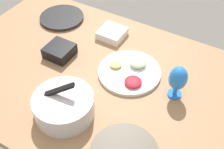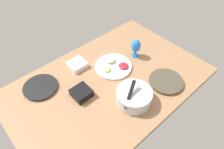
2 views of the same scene
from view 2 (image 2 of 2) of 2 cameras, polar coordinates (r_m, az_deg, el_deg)
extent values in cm
cube|color=#99704C|center=(167.91, -0.93, -2.51)|extent=(160.00, 104.00, 4.00)
cylinder|color=beige|center=(170.98, 14.76, -1.99)|extent=(25.23, 25.23, 1.57)
cylinder|color=#494233|center=(170.06, 14.84, -1.71)|extent=(27.43, 27.43, 0.94)
cylinder|color=#4C4C51|center=(171.32, -19.25, -3.42)|extent=(24.87, 24.87, 1.22)
cylinder|color=black|center=(170.61, -19.33, -3.21)|extent=(27.03, 27.03, 0.73)
cylinder|color=silver|center=(151.35, 6.12, -6.12)|extent=(26.35, 26.35, 10.35)
cylinder|color=white|center=(148.90, 6.21, -5.40)|extent=(23.71, 23.71, 1.86)
cube|color=black|center=(143.92, 5.05, -5.52)|extent=(18.16, 10.86, 10.95)
cylinder|color=silver|center=(177.43, 0.37, 2.28)|extent=(31.72, 31.72, 1.80)
ellipsoid|color=#F9E072|center=(172.17, -1.43, 1.48)|extent=(6.20, 6.20, 2.21)
ellipsoid|color=red|center=(175.26, 3.23, 2.44)|extent=(8.44, 8.44, 2.34)
ellipsoid|color=beige|center=(179.62, -0.46, 4.10)|extent=(8.39, 8.39, 3.39)
cylinder|color=blue|center=(190.02, 6.40, 5.40)|extent=(6.53, 6.53, 1.00)
cylinder|color=blue|center=(188.36, 6.46, 5.98)|extent=(2.00, 2.00, 4.08)
ellipsoid|color=blue|center=(183.09, 6.68, 7.94)|extent=(8.50, 8.50, 12.47)
cube|color=black|center=(157.05, -8.50, -5.08)|extent=(13.68, 13.68, 6.02)
cube|color=tan|center=(155.55, -8.58, -4.64)|extent=(11.21, 11.21, 1.93)
cube|color=white|center=(179.62, -9.64, 2.76)|extent=(14.17, 14.17, 4.55)
cube|color=#F9E072|center=(178.62, -9.70, 3.09)|extent=(11.62, 11.62, 1.46)
camera|label=1|loc=(1.31, 51.77, 21.51)|focal=46.09mm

